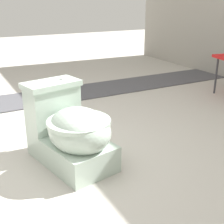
{
  "coord_description": "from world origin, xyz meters",
  "views": [
    {
      "loc": [
        1.86,
        -0.41,
        1.03
      ],
      "look_at": [
        0.13,
        0.52,
        0.3
      ],
      "focal_mm": 50.0,
      "sensor_mm": 36.0,
      "label": 1
    }
  ],
  "objects": [
    {
      "name": "gravel_strip",
      "position": [
        -1.31,
        0.5,
        0.01
      ],
      "size": [
        0.56,
        8.0,
        0.01
      ],
      "primitive_type": "cube",
      "color": "#4C4C51",
      "rests_on": "ground"
    },
    {
      "name": "toilet",
      "position": [
        0.13,
        0.22,
        0.22
      ],
      "size": [
        0.69,
        0.49,
        0.52
      ],
      "rotation": [
        0.0,
        0.0,
        0.21
      ],
      "color": "#B2C6B7",
      "rests_on": "ground"
    },
    {
      "name": "ground_plane",
      "position": [
        0.0,
        0.0,
        0.0
      ],
      "size": [
        14.0,
        14.0,
        0.0
      ],
      "primitive_type": "plane",
      "color": "#B7B2A8"
    }
  ]
}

